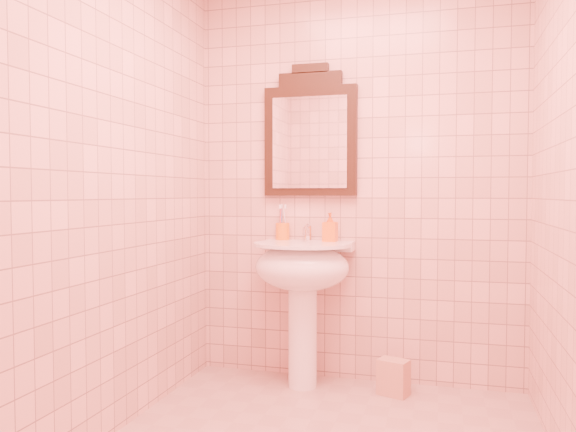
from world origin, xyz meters
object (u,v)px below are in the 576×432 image
(pedestal_sink, at_px, (302,277))
(toothbrush_cup, at_px, (283,231))
(soap_dispenser, at_px, (330,227))
(towel, at_px, (393,377))
(mirror, at_px, (310,135))

(pedestal_sink, xyz_separation_m, toothbrush_cup, (-0.17, 0.18, 0.26))
(toothbrush_cup, bearing_deg, soap_dispenser, -8.79)
(pedestal_sink, xyz_separation_m, towel, (0.54, 0.01, -0.56))
(toothbrush_cup, xyz_separation_m, towel, (0.71, -0.17, -0.82))
(pedestal_sink, height_order, toothbrush_cup, toothbrush_cup)
(pedestal_sink, bearing_deg, soap_dispenser, 43.19)
(mirror, distance_m, toothbrush_cup, 0.62)
(mirror, bearing_deg, towel, -19.37)
(pedestal_sink, xyz_separation_m, mirror, (0.00, 0.20, 0.86))
(pedestal_sink, height_order, soap_dispenser, soap_dispenser)
(soap_dispenser, bearing_deg, mirror, 157.48)
(pedestal_sink, distance_m, towel, 0.78)
(toothbrush_cup, height_order, soap_dispenser, toothbrush_cup)
(soap_dispenser, bearing_deg, toothbrush_cup, 174.82)
(mirror, xyz_separation_m, toothbrush_cup, (-0.17, -0.02, -0.60))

